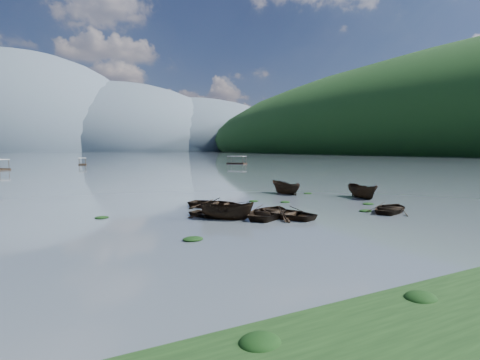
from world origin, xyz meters
name	(u,v)px	position (x,y,z in m)	size (l,w,h in m)	color
ground_plane	(322,222)	(0.00, 0.00, 0.00)	(2400.00, 2400.00, 0.00)	#4D5761
haze_mtn_b	(21,151)	(-60.00, 900.00, 0.00)	(520.00, 520.00, 340.00)	#475666
haze_mtn_c	(119,151)	(140.00, 900.00, 0.00)	(520.00, 520.00, 260.00)	#475666
haze_mtn_d	(191,151)	(320.00, 900.00, 0.00)	(520.00, 520.00, 220.00)	#475666
rowboat_0	(213,217)	(-5.78, 5.23, 0.00)	(2.71, 3.80, 0.79)	black
rowboat_1	(270,217)	(-2.00, 3.42, 0.00)	(3.66, 5.12, 1.06)	black
rowboat_2	(227,219)	(-5.28, 3.93, 0.00)	(1.47, 3.90, 1.51)	black
rowboat_3	(285,217)	(-1.09, 2.74, 0.00)	(3.37, 4.72, 0.98)	black
rowboat_4	(391,212)	(7.70, 0.81, 0.00)	(3.21, 4.49, 0.93)	black
rowboat_5	(362,198)	(11.89, 7.93, 0.00)	(1.65, 4.39, 1.70)	black
rowboat_6	(216,207)	(-3.78, 9.23, 0.00)	(3.48, 4.87, 1.01)	black
rowboat_8	(285,194)	(6.94, 14.46, 0.00)	(1.60, 4.26, 1.65)	black
weed_clump_0	(193,240)	(-9.53, -0.67, 0.00)	(1.15, 0.94, 0.25)	black
weed_clump_1	(277,218)	(-1.94, 2.63, 0.00)	(0.92, 0.74, 0.20)	black
weed_clump_2	(365,212)	(5.97, 1.82, 0.00)	(1.07, 0.86, 0.23)	black
weed_clump_3	(285,202)	(3.16, 8.97, 0.00)	(0.95, 0.81, 0.21)	black
weed_clump_4	(368,204)	(9.07, 4.48, 0.00)	(1.09, 0.86, 0.22)	black
weed_clump_5	(102,218)	(-13.05, 8.54, 0.00)	(0.99, 0.80, 0.21)	black
weed_clump_6	(254,201)	(0.89, 10.91, 0.00)	(0.96, 0.80, 0.20)	black
weed_clump_7	(308,194)	(9.28, 13.45, 0.00)	(1.00, 0.80, 0.22)	black
pontoon_centre	(83,165)	(-6.03, 106.96, 0.00)	(2.28, 5.47, 2.10)	black
pontoon_right	(237,164)	(40.40, 91.53, 0.00)	(2.72, 6.52, 2.50)	black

